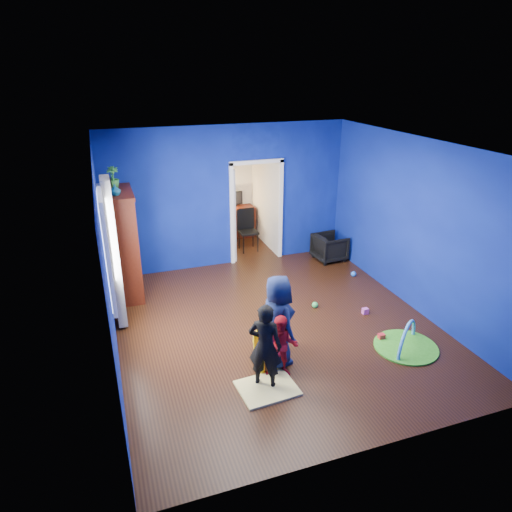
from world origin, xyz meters
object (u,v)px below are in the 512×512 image
object	(u,v)px
play_mat	(406,347)
kid_chair	(266,353)
child_navy	(278,321)
folding_chair	(248,231)
child_black	(265,346)
vase	(115,190)
toddler_red	(282,347)
hopper_ball	(268,340)
crt_tv	(123,242)
study_desk	(236,222)
armchair	(330,247)
tv_armoire	(121,245)

from	to	relation	value
play_mat	kid_chair	bearing A→B (deg)	174.39
child_navy	folding_chair	world-z (taller)	child_navy
child_black	vase	distance (m)	3.68
toddler_red	folding_chair	distance (m)	4.61
child_black	play_mat	world-z (taller)	child_black
child_navy	kid_chair	size ratio (longest dim) A/B	2.71
hopper_ball	play_mat	xyz separation A→B (m)	(2.03, -0.56, -0.21)
toddler_red	crt_tv	xyz separation A→B (m)	(-1.78, 3.20, 0.56)
crt_tv	kid_chair	bearing A→B (deg)	-61.45
hopper_ball	study_desk	size ratio (longest dim) A/B	0.50
toddler_red	crt_tv	distance (m)	3.70
crt_tv	study_desk	size ratio (longest dim) A/B	0.80
child_navy	kid_chair	xyz separation A→B (m)	(-0.20, -0.10, -0.43)
hopper_ball	folding_chair	size ratio (longest dim) A/B	0.48
kid_chair	study_desk	bearing A→B (deg)	79.45
study_desk	crt_tv	bearing A→B (deg)	-140.88
armchair	child_black	world-z (taller)	child_black
toddler_red	vase	bearing A→B (deg)	140.62
kid_chair	armchair	bearing A→B (deg)	52.13
vase	play_mat	distance (m)	5.24
child_black	crt_tv	world-z (taller)	crt_tv
play_mat	study_desk	distance (m)	5.58
child_navy	kid_chair	world-z (taller)	child_navy
tv_armoire	armchair	bearing A→B (deg)	2.66
crt_tv	hopper_ball	bearing A→B (deg)	-56.10
vase	study_desk	bearing A→B (deg)	42.24
vase	folding_chair	xyz separation A→B (m)	(2.82, 1.60, -1.59)
child_navy	kid_chair	bearing A→B (deg)	103.26
child_navy	crt_tv	distance (m)	3.45
folding_chair	tv_armoire	bearing A→B (deg)	-155.24
child_navy	toddler_red	bearing A→B (deg)	157.96
child_navy	toddler_red	xyz separation A→B (m)	(-0.05, -0.30, -0.22)
child_black	child_navy	world-z (taller)	child_navy
kid_chair	folding_chair	world-z (taller)	folding_chair
child_black	study_desk	distance (m)	5.73
folding_chair	child_navy	bearing A→B (deg)	-102.74
armchair	toddler_red	world-z (taller)	toddler_red
child_black	study_desk	size ratio (longest dim) A/B	1.38
vase	study_desk	xyz separation A→B (m)	(2.82, 2.56, -1.68)
crt_tv	folding_chair	xyz separation A→B (m)	(2.78, 1.30, -0.56)
folding_chair	crt_tv	bearing A→B (deg)	-154.93
child_black	folding_chair	size ratio (longest dim) A/B	1.32
child_black	vase	bearing A→B (deg)	-29.81
tv_armoire	crt_tv	world-z (taller)	tv_armoire
toddler_red	folding_chair	xyz separation A→B (m)	(1.00, 4.50, 0.00)
toddler_red	kid_chair	distance (m)	0.32
hopper_ball	study_desk	world-z (taller)	study_desk
child_black	play_mat	xyz separation A→B (m)	(2.32, 0.11, -0.59)
armchair	crt_tv	xyz separation A→B (m)	(-4.28, -0.20, 0.73)
vase	play_mat	size ratio (longest dim) A/B	0.20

